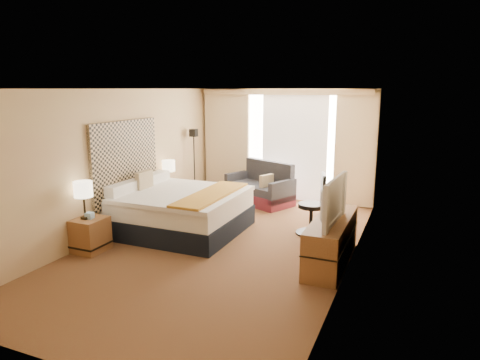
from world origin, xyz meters
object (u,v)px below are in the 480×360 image
at_px(media_dresser, 331,241).
at_px(floor_lamp, 194,150).
at_px(nightstand_left, 90,235).
at_px(television, 327,200).
at_px(loveseat, 261,190).
at_px(lamp_left, 83,190).
at_px(lamp_right, 169,166).
at_px(bed, 180,210).
at_px(desk_chair, 315,207).
at_px(nightstand_right, 172,199).

height_order(media_dresser, floor_lamp, floor_lamp).
bearing_deg(nightstand_left, television, 12.90).
xyz_separation_m(loveseat, floor_lamp, (-1.54, -0.35, 0.88)).
relative_size(lamp_left, lamp_right, 1.08).
relative_size(floor_lamp, television, 1.45).
distance_m(nightstand_left, bed, 1.67).
height_order(loveseat, floor_lamp, floor_lamp).
bearing_deg(television, lamp_left, 106.28).
xyz_separation_m(nightstand_left, floor_lamp, (-0.03, 3.56, 0.92)).
bearing_deg(nightstand_left, lamp_right, 91.14).
bearing_deg(bed, nightstand_left, -119.04).
bearing_deg(media_dresser, lamp_left, -163.74).
distance_m(floor_lamp, lamp_right, 1.10).
relative_size(media_dresser, lamp_left, 2.91).
xyz_separation_m(bed, lamp_right, (-0.86, 1.02, 0.60)).
xyz_separation_m(loveseat, lamp_right, (-1.56, -1.43, 0.68)).
bearing_deg(bed, desk_chair, 18.58).
distance_m(nightstand_left, television, 3.82).
bearing_deg(lamp_left, nightstand_right, 89.11).
relative_size(nightstand_left, lamp_left, 0.89).
relative_size(floor_lamp, lamp_right, 2.96).
height_order(nightstand_right, lamp_left, lamp_left).
bearing_deg(desk_chair, bed, -178.45).
xyz_separation_m(media_dresser, desk_chair, (-0.54, 1.20, 0.15)).
bearing_deg(floor_lamp, lamp_right, -91.03).
distance_m(desk_chair, lamp_right, 3.25).
distance_m(nightstand_right, bed, 1.33).
distance_m(nightstand_right, lamp_left, 2.65).
distance_m(loveseat, television, 3.81).
xyz_separation_m(floor_lamp, lamp_left, (-0.01, -3.60, -0.16)).
relative_size(desk_chair, television, 0.96).
relative_size(bed, television, 1.89).
height_order(nightstand_right, lamp_right, lamp_right).
xyz_separation_m(nightstand_left, media_dresser, (3.70, 1.05, 0.07)).
relative_size(nightstand_right, bed, 0.25).
distance_m(bed, lamp_right, 1.46).
distance_m(floor_lamp, lamp_left, 3.60).
bearing_deg(floor_lamp, nightstand_right, -88.37).
xyz_separation_m(nightstand_right, bed, (0.81, -1.04, 0.12)).
bearing_deg(lamp_left, nightstand_left, 45.95).
bearing_deg(desk_chair, nightstand_right, 158.37).
bearing_deg(floor_lamp, nightstand_left, -89.52).
height_order(nightstand_right, desk_chair, desk_chair).
bearing_deg(lamp_right, nightstand_left, -88.86).
bearing_deg(bed, lamp_right, 129.96).
xyz_separation_m(floor_lamp, desk_chair, (3.19, -1.31, -0.69)).
xyz_separation_m(nightstand_left, bed, (0.81, 1.46, 0.12)).
xyz_separation_m(floor_lamp, television, (3.68, -2.72, -0.16)).
distance_m(loveseat, floor_lamp, 1.81).
height_order(desk_chair, lamp_right, desk_chair).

